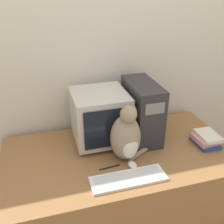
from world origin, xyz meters
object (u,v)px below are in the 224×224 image
Objects in this scene: crt_monitor at (100,117)px; computer_tower at (142,111)px; keyboard at (128,179)px; book_stack at (206,139)px; cat at (126,137)px; pen at (109,167)px.

computer_tower is at bearing -5.57° from crt_monitor.
keyboard is (-0.25, -0.43, -0.20)m from computer_tower.
computer_tower reaches higher than book_stack.
cat is at bearing -130.16° from computer_tower.
keyboard is (0.05, -0.46, -0.18)m from crt_monitor.
computer_tower is 1.05× the size of cat.
cat is at bearing -67.96° from crt_monitor.
pen is (-0.08, 0.14, -0.01)m from keyboard.
cat reaches higher than pen.
pen is (-0.32, -0.29, -0.20)m from computer_tower.
crt_monitor is 0.76m from book_stack.
computer_tower is 3.14× the size of pen.
cat is 0.61m from book_stack.
book_stack is 1.54× the size of pen.
keyboard is 0.16m from pen.
computer_tower is 0.48m from pen.
crt_monitor is 0.30m from computer_tower.
crt_monitor is at bearing 159.64° from book_stack.
cat reaches higher than book_stack.
book_stack is 0.73m from pen.
keyboard is at bearing -162.90° from book_stack.
book_stack is at bearing 17.10° from keyboard.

